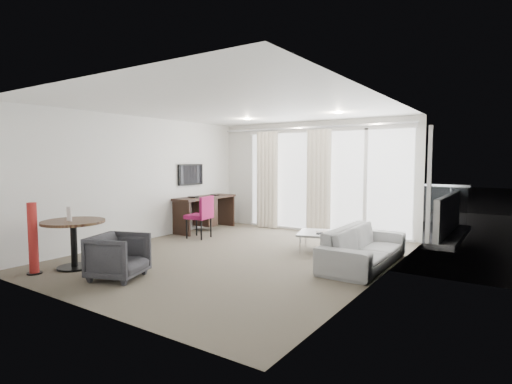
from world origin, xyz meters
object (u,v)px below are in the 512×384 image
Objects in this scene: round_table at (74,244)px; rattan_chair_a at (385,212)px; tub_armchair at (118,256)px; rattan_chair_b at (397,215)px; red_lamp at (33,238)px; coffee_table at (320,242)px; desk at (205,213)px; desk_chair at (199,217)px; sofa at (364,246)px.

round_table is 7.21m from rattan_chair_a.
tub_armchair is 0.92× the size of rattan_chair_b.
red_lamp reaches higher than tub_armchair.
tub_armchair is at bearing -113.53° from rattan_chair_a.
coffee_table is 3.35m from rattan_chair_a.
desk is 2.24× the size of rattan_chair_a.
red_lamp is at bearing -111.54° from round_table.
desk_chair reaches higher than rattan_chair_a.
red_lamp is at bearing -127.95° from coffee_table.
round_table is 0.45× the size of sofa.
rattan_chair_a reaches higher than round_table.
desk reaches higher than rattan_chair_a.
tub_armchair is 6.82m from rattan_chair_a.
round_table is (0.02, -2.92, -0.08)m from desk_chair.
sofa reaches higher than coffee_table.
rattan_chair_b is at bearing 5.95° from sofa.
coffee_table is 1.02× the size of rattan_chair_b.
round_table is at bearing -81.67° from desk.
desk_chair is at bearing 0.45° from tub_armchair.
sofa is (3.75, -0.21, -0.16)m from desk_chair.
tub_armchair is at bearing 1.92° from round_table.
desk is at bearing 76.48° from sofa.
round_table is at bearing 72.16° from tub_armchair.
tub_armchair is at bearing -109.43° from rattan_chair_b.
rattan_chair_a reaches higher than coffee_table.
desk is at bearing 94.60° from red_lamp.
sofa is at bearing -82.53° from rattan_chair_b.
coffee_table is 0.38× the size of sofa.
desk_chair is (0.53, -0.82, 0.05)m from desk.
tub_armchair is 0.90× the size of coffee_table.
rattan_chair_b is at bearing -55.34° from rattan_chair_a.
desk_chair reaches higher than tub_armchair.
tub_armchair is at bearing -66.76° from desk.
round_table is 1.33× the size of tub_armchair.
desk_chair is 2.93m from round_table.
desk_chair is at bearing -57.18° from desk.
desk_chair is 3.45m from red_lamp.
tub_armchair is 0.91× the size of rattan_chair_a.
rattan_chair_b is (3.58, 6.64, -0.15)m from red_lamp.
rattan_chair_b is (-0.35, 3.40, 0.08)m from sofa.
sofa is (3.94, 3.24, -0.23)m from red_lamp.
rattan_chair_a is (0.25, 3.34, 0.21)m from coffee_table.
desk is at bearing 171.12° from coffee_table.
desk_chair is 1.30× the size of tub_armchair.
round_table reaches higher than sofa.
red_lamp reaches higher than sofa.
tub_armchair is at bearing -117.67° from coffee_table.
desk is 2.21× the size of coffee_table.
desk is 3.32m from coffee_table.
round_table is at bearing 126.08° from sofa.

